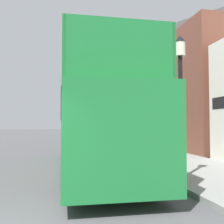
{
  "coord_description": "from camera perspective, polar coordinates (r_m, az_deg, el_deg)",
  "views": [
    {
      "loc": [
        1.39,
        -4.0,
        1.82
      ],
      "look_at": [
        3.57,
        6.85,
        2.33
      ],
      "focal_mm": 42.0,
      "sensor_mm": 36.0,
      "label": 1
    }
  ],
  "objects": [
    {
      "name": "sidewalk",
      "position": [
        22.68,
        2.11,
        -7.08
      ],
      "size": [
        3.99,
        108.0,
        0.14
      ],
      "color": "gray",
      "rests_on": "ground_plane"
    },
    {
      "name": "ground_plane",
      "position": [
        25.1,
        -14.57,
        -6.73
      ],
      "size": [
        144.0,
        144.0,
        0.0
      ],
      "primitive_type": "plane",
      "color": "#4C4C4F"
    },
    {
      "name": "lamp_post_nearest",
      "position": [
        8.63,
        14.68,
        7.08
      ],
      "size": [
        0.35,
        0.35,
        4.51
      ],
      "color": "black",
      "rests_on": "sidewalk"
    },
    {
      "name": "brick_terrace_rear",
      "position": [
        23.93,
        14.26,
        6.21
      ],
      "size": [
        6.0,
        18.09,
        10.95
      ],
      "color": "brown",
      "rests_on": "ground_plane"
    },
    {
      "name": "parked_car_ahead_of_bus",
      "position": [
        18.66,
        -4.73,
        -6.12
      ],
      "size": [
        1.82,
        4.07,
        1.45
      ],
      "rotation": [
        0.0,
        0.0,
        -0.01
      ],
      "color": "#9E9EA3",
      "rests_on": "ground_plane"
    },
    {
      "name": "lamp_post_second",
      "position": [
        16.13,
        2.57,
        3.95
      ],
      "size": [
        0.35,
        0.35,
        5.18
      ],
      "color": "black",
      "rests_on": "sidewalk"
    },
    {
      "name": "tour_bus",
      "position": [
        10.7,
        -4.06,
        -2.7
      ],
      "size": [
        2.67,
        11.01,
        4.12
      ],
      "rotation": [
        0.0,
        0.0,
        -0.01
      ],
      "color": "#1E7A38",
      "rests_on": "ground_plane"
    }
  ]
}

